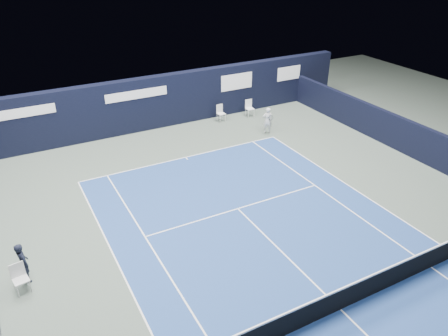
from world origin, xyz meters
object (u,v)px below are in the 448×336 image
object	(u,v)px
folding_chair_back_b	(249,107)
tennis_net	(343,298)
folding_chair_back_a	(220,110)
tennis_player	(267,120)
line_judge_chair	(19,276)

from	to	relation	value
folding_chair_back_b	tennis_net	xyz separation A→B (m)	(-6.02, -15.43, -0.09)
folding_chair_back_a	tennis_player	xyz separation A→B (m)	(1.51, -3.01, 0.10)
line_judge_chair	folding_chair_back_a	bearing A→B (deg)	28.42
line_judge_chair	tennis_player	xyz separation A→B (m)	(14.08, 7.00, 0.18)
line_judge_chair	tennis_player	world-z (taller)	tennis_player
folding_chair_back_b	folding_chair_back_a	bearing A→B (deg)	178.49
folding_chair_back_a	line_judge_chair	distance (m)	16.08
line_judge_chair	tennis_net	bearing A→B (deg)	-43.22
line_judge_chair	tennis_player	distance (m)	15.73
tennis_player	tennis_net	bearing A→B (deg)	-113.66
line_judge_chair	tennis_net	size ratio (longest dim) A/B	0.08
folding_chair_back_b	tennis_player	bearing A→B (deg)	-96.47
folding_chair_back_a	tennis_player	distance (m)	3.37
line_judge_chair	tennis_net	xyz separation A→B (m)	(8.57, -5.59, -0.08)
folding_chair_back_b	tennis_player	xyz separation A→B (m)	(-0.50, -2.84, 0.17)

